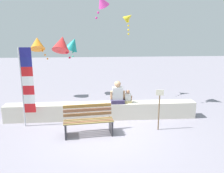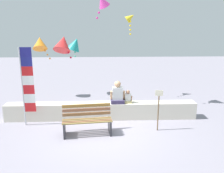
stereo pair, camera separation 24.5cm
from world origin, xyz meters
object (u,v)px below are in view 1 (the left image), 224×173
at_px(kite_teal, 73,44).
at_px(kite_orange, 37,43).
at_px(person_adult, 118,94).
at_px(kite_yellow, 128,18).
at_px(person_child, 128,98).
at_px(flag_banner, 26,84).
at_px(park_bench, 88,121).
at_px(kite_red, 62,44).
at_px(sign_post, 159,107).
at_px(kite_magenta, 102,2).

height_order(kite_teal, kite_orange, kite_orange).
height_order(person_adult, kite_yellow, kite_yellow).
relative_size(person_child, kite_teal, 0.49).
bearing_deg(flag_banner, park_bench, -20.41).
height_order(kite_red, sign_post, kite_red).
relative_size(kite_teal, kite_yellow, 0.95).
distance_m(flag_banner, kite_magenta, 3.78).
distance_m(kite_magenta, sign_post, 4.08).
bearing_deg(kite_red, person_child, -28.57).
bearing_deg(person_child, flag_banner, -172.31).
xyz_separation_m(park_bench, kite_orange, (-2.35, 4.18, 2.12)).
relative_size(kite_teal, sign_post, 0.72).
distance_m(kite_magenta, kite_red, 2.24).
bearing_deg(kite_red, sign_post, -36.03).
bearing_deg(park_bench, person_adult, 49.70).
height_order(kite_red, kite_orange, kite_red).
bearing_deg(kite_teal, flag_banner, -107.76).
relative_size(park_bench, person_child, 3.33).
distance_m(person_adult, kite_orange, 4.78).
distance_m(person_adult, kite_red, 2.98).
bearing_deg(park_bench, kite_magenta, 74.40).
height_order(person_child, kite_yellow, kite_yellow).
bearing_deg(kite_magenta, sign_post, -44.40).
height_order(person_adult, sign_post, person_adult).
bearing_deg(sign_post, flag_banner, 171.86).
height_order(person_child, kite_orange, kite_orange).
xyz_separation_m(kite_orange, sign_post, (4.58, -4.05, -1.74)).
relative_size(flag_banner, kite_teal, 2.72).
xyz_separation_m(person_adult, kite_teal, (-1.81, 3.30, 1.55)).
bearing_deg(person_adult, park_bench, -130.30).
xyz_separation_m(kite_yellow, sign_post, (0.47, -3.95, -2.85)).
bearing_deg(kite_red, kite_teal, 82.96).
xyz_separation_m(park_bench, kite_teal, (-0.79, 4.49, 2.05)).
bearing_deg(kite_yellow, kite_teal, 170.96).
relative_size(flag_banner, kite_yellow, 2.58).
distance_m(flag_banner, kite_orange, 3.62).
height_order(kite_orange, sign_post, kite_orange).
bearing_deg(sign_post, kite_red, 143.97).
distance_m(flag_banner, kite_yellow, 5.48).
bearing_deg(kite_red, park_bench, -67.60).
bearing_deg(kite_red, kite_magenta, -24.07).
distance_m(person_adult, kite_yellow, 4.04).
relative_size(kite_red, kite_yellow, 1.00).
distance_m(kite_yellow, sign_post, 4.89).
distance_m(kite_red, kite_teal, 2.00).
xyz_separation_m(person_adult, kite_yellow, (0.74, 2.89, 2.73)).
xyz_separation_m(park_bench, person_child, (1.38, 1.20, 0.36)).
xyz_separation_m(flag_banner, kite_red, (0.96, 1.77, 1.15)).
xyz_separation_m(kite_magenta, sign_post, (1.72, -1.69, -3.29)).
distance_m(kite_magenta, kite_teal, 3.38).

